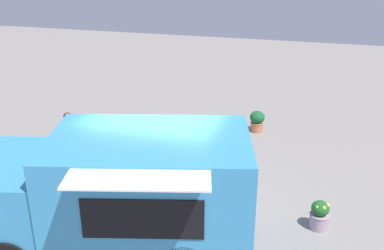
# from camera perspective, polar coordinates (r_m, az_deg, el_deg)

# --- Properties ---
(ground_plane) EXTENTS (40.00, 40.00, 0.00)m
(ground_plane) POSITION_cam_1_polar(r_m,az_deg,el_deg) (9.83, -3.83, -10.44)
(ground_plane) COLOR gray
(food_truck) EXTENTS (5.39, 3.48, 2.25)m
(food_truck) POSITION_cam_1_polar(r_m,az_deg,el_deg) (8.16, -9.70, -9.18)
(food_truck) COLOR #358BC1
(food_truck) RESTS_ON ground_plane
(person_customer) EXTENTS (0.72, 0.72, 0.85)m
(person_customer) POSITION_cam_1_polar(r_m,az_deg,el_deg) (13.40, -15.73, -0.47)
(person_customer) COLOR black
(person_customer) RESTS_ON ground_plane
(planter_flowering_near) EXTENTS (0.46, 0.46, 0.66)m
(planter_flowering_near) POSITION_cam_1_polar(r_m,az_deg,el_deg) (13.63, 8.49, 0.57)
(planter_flowering_near) COLOR #B76F48
(planter_flowering_near) RESTS_ON ground_plane
(planter_flowering_far) EXTENTS (0.40, 0.40, 0.62)m
(planter_flowering_far) POSITION_cam_1_polar(r_m,az_deg,el_deg) (9.30, 16.29, -11.17)
(planter_flowering_far) COLOR #A08A93
(planter_flowering_far) RESTS_ON ground_plane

